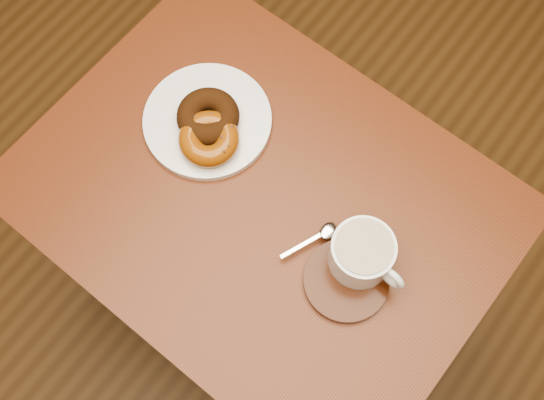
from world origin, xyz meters
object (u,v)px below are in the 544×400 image
Objects in this scene: cafe_table at (263,221)px; coffee_cup at (363,253)px; donut_plate at (207,121)px; saucer at (346,280)px.

cafe_table is 6.06× the size of coffee_cup.
donut_plate is at bearing 177.78° from coffee_cup.
cafe_table is at bearing -18.28° from donut_plate.
coffee_cup is at bearing 92.21° from saucer.
coffee_cup reaches higher than saucer.
saucer is (0.34, -0.08, 0.00)m from donut_plate.
donut_plate is at bearing 166.34° from saucer.
saucer is (0.19, -0.03, 0.12)m from cafe_table.
donut_plate reaches higher than cafe_table.
cafe_table is 0.20m from donut_plate.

